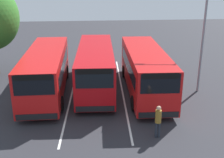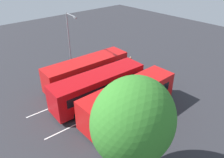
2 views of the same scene
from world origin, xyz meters
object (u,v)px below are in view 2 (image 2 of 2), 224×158
object	(u,v)px
bus_center_left	(99,86)
depot_tree	(133,121)
street_lamp	(70,40)
bus_center_right	(87,71)
pedestrian	(130,62)
bus_far_left	(129,99)

from	to	relation	value
bus_center_left	depot_tree	distance (m)	9.90
street_lamp	bus_center_right	bearing A→B (deg)	1.29
bus_center_left	street_lamp	world-z (taller)	street_lamp
bus_center_right	pedestrian	distance (m)	6.48
bus_center_right	pedestrian	world-z (taller)	bus_center_right
bus_far_left	bus_center_right	xyz separation A→B (m)	(0.38, 7.09, 0.00)
bus_center_right	street_lamp	bearing A→B (deg)	87.84
bus_center_left	depot_tree	bearing A→B (deg)	-113.03
bus_far_left	street_lamp	bearing A→B (deg)	86.38
pedestrian	depot_tree	distance (m)	16.70
bus_far_left	depot_tree	xyz separation A→B (m)	(-4.80, -4.90, 3.17)
bus_center_left	bus_center_right	xyz separation A→B (m)	(1.11, 3.54, 0.00)
bus_far_left	bus_center_left	distance (m)	3.63
depot_tree	bus_center_right	bearing A→B (deg)	66.65
street_lamp	depot_tree	size ratio (longest dim) A/B	0.99
pedestrian	street_lamp	xyz separation A→B (m)	(-6.15, 4.28, 3.29)
bus_center_right	pedestrian	bearing A→B (deg)	-3.17
bus_center_right	street_lamp	distance (m)	4.56
bus_center_left	depot_tree	size ratio (longest dim) A/B	1.34
pedestrian	depot_tree	world-z (taller)	depot_tree
pedestrian	bus_far_left	bearing A→B (deg)	43.93
street_lamp	depot_tree	world-z (taller)	depot_tree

